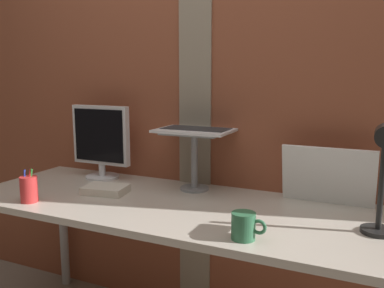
# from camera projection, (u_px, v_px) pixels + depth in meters

# --- Properties ---
(brick_wall_back) EXTENTS (3.45, 0.16, 2.52)m
(brick_wall_back) POSITION_uv_depth(u_px,v_px,m) (218.00, 80.00, 2.03)
(brick_wall_back) COLOR brown
(brick_wall_back) RESTS_ON ground_plane
(desk) EXTENTS (2.03, 0.70, 0.73)m
(desk) POSITION_uv_depth(u_px,v_px,m) (182.00, 219.00, 1.77)
(desk) COLOR beige
(desk) RESTS_ON ground_plane
(monitor) EXTENTS (0.34, 0.18, 0.39)m
(monitor) POSITION_uv_depth(u_px,v_px,m) (101.00, 139.00, 2.17)
(monitor) COLOR white
(monitor) RESTS_ON desk
(laptop_stand) EXTENTS (0.28, 0.22, 0.29)m
(laptop_stand) POSITION_uv_depth(u_px,v_px,m) (194.00, 151.00, 1.95)
(laptop_stand) COLOR gray
(laptop_stand) RESTS_ON desk
(laptop) EXTENTS (0.36, 0.31, 0.23)m
(laptop) POSITION_uv_depth(u_px,v_px,m) (201.00, 118.00, 1.99)
(laptop) COLOR white
(laptop) RESTS_ON laptop_stand
(whiteboard_panel) EXTENTS (0.39, 0.07, 0.26)m
(whiteboard_panel) POSITION_uv_depth(u_px,v_px,m) (328.00, 176.00, 1.73)
(whiteboard_panel) COLOR white
(whiteboard_panel) RESTS_ON desk
(desk_lamp) EXTENTS (0.12, 0.20, 0.40)m
(desk_lamp) POSITION_uv_depth(u_px,v_px,m) (383.00, 168.00, 1.35)
(desk_lamp) COLOR black
(desk_lamp) RESTS_ON desk
(pen_cup) EXTENTS (0.07, 0.07, 0.15)m
(pen_cup) POSITION_uv_depth(u_px,v_px,m) (29.00, 189.00, 1.78)
(pen_cup) COLOR red
(pen_cup) RESTS_ON desk
(coffee_mug) EXTENTS (0.12, 0.08, 0.09)m
(coffee_mug) POSITION_uv_depth(u_px,v_px,m) (244.00, 226.00, 1.38)
(coffee_mug) COLOR #33724C
(coffee_mug) RESTS_ON desk
(paper_clutter_stack) EXTENTS (0.22, 0.17, 0.04)m
(paper_clutter_stack) POSITION_uv_depth(u_px,v_px,m) (106.00, 189.00, 1.92)
(paper_clutter_stack) COLOR silver
(paper_clutter_stack) RESTS_ON desk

